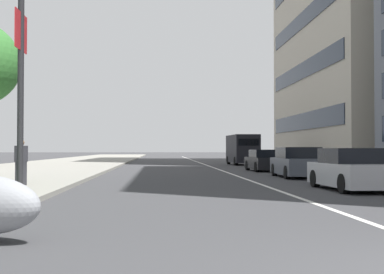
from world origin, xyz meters
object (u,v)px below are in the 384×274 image
Objects in this scene: car_lead_in_lane at (352,171)px; car_mid_block_traffic at (298,163)px; street_lamp_with_banners at (32,31)px; delivery_van_ahead at (242,149)px; pedestrian_on_plaza at (21,162)px; car_following_behind at (265,161)px.

car_mid_block_traffic reaches higher than car_lead_in_lane.
street_lamp_with_banners is at bearing 134.65° from car_mid_block_traffic.
car_lead_in_lane is at bearing 179.65° from car_mid_block_traffic.
car_lead_in_lane is at bearing 177.00° from delivery_van_ahead.
street_lamp_with_banners reaches higher than delivery_van_ahead.
car_mid_block_traffic is 3.04× the size of pedestrian_on_plaza.
street_lamp_with_banners is (-29.33, 10.74, 3.41)m from delivery_van_ahead.
pedestrian_on_plaza is (2.61, 0.96, -3.86)m from street_lamp_with_banners.
delivery_van_ahead is at bearing 86.84° from pedestrian_on_plaza.
car_mid_block_traffic is at bearing -46.95° from street_lamp_with_banners.
delivery_van_ahead is 3.63× the size of pedestrian_on_plaza.
car_mid_block_traffic is 7.08m from car_following_behind.
car_mid_block_traffic is 1.08× the size of car_following_behind.
car_mid_block_traffic is at bearing -3.29° from car_lead_in_lane.
pedestrian_on_plaza reaches higher than car_mid_block_traffic.
car_mid_block_traffic is at bearing 179.92° from car_following_behind.
car_lead_in_lane is 27.53m from delivery_van_ahead.
car_lead_in_lane is at bearing 178.18° from car_following_behind.
delivery_van_ahead reaches higher than pedestrian_on_plaza.
car_lead_in_lane is 0.55× the size of street_lamp_with_banners.
car_following_behind is 17.99m from pedestrian_on_plaza.
pedestrian_on_plaza is at bearing 154.74° from delivery_van_ahead.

